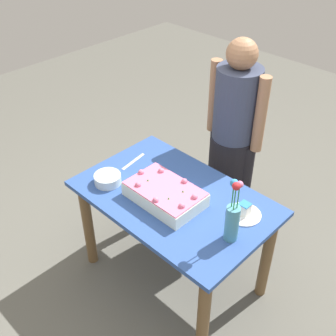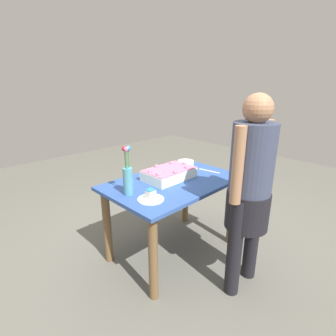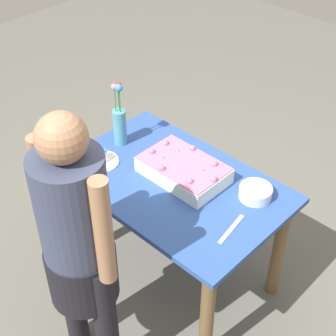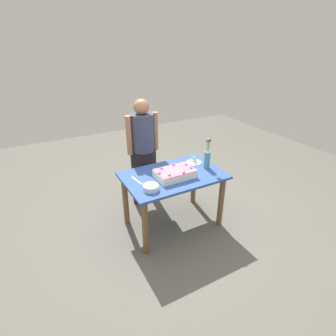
{
  "view_description": "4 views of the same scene",
  "coord_description": "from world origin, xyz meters",
  "px_view_note": "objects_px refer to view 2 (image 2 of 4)",
  "views": [
    {
      "loc": [
        -1.32,
        1.4,
        2.35
      ],
      "look_at": [
        0.08,
        -0.03,
        0.87
      ],
      "focal_mm": 45.0,
      "sensor_mm": 36.0,
      "label": 1
    },
    {
      "loc": [
        -1.54,
        -1.5,
        1.56
      ],
      "look_at": [
        -0.02,
        0.05,
        0.83
      ],
      "focal_mm": 28.0,
      "sensor_mm": 36.0,
      "label": 2
    },
    {
      "loc": [
        1.4,
        -1.5,
        2.46
      ],
      "look_at": [
        -0.02,
        -0.02,
        0.81
      ],
      "focal_mm": 55.0,
      "sensor_mm": 36.0,
      "label": 3
    },
    {
      "loc": [
        1.36,
        2.38,
        2.17
      ],
      "look_at": [
        0.08,
        0.02,
        0.84
      ],
      "focal_mm": 28.0,
      "sensor_mm": 36.0,
      "label": 4
    }
  ],
  "objects_px": {
    "serving_plate_with_slice": "(151,197)",
    "fruit_bowl": "(186,164)",
    "person_standing": "(250,185)",
    "sheet_cake": "(169,174)",
    "cake_knife": "(209,171)",
    "flower_vase": "(128,177)"
  },
  "relations": [
    {
      "from": "sheet_cake",
      "to": "flower_vase",
      "type": "xyz_separation_m",
      "value": [
        -0.46,
        -0.02,
        0.1
      ]
    },
    {
      "from": "sheet_cake",
      "to": "fruit_bowl",
      "type": "bearing_deg",
      "value": 19.38
    },
    {
      "from": "sheet_cake",
      "to": "cake_knife",
      "type": "height_order",
      "value": "sheet_cake"
    },
    {
      "from": "fruit_bowl",
      "to": "person_standing",
      "type": "distance_m",
      "value": 0.93
    },
    {
      "from": "serving_plate_with_slice",
      "to": "person_standing",
      "type": "xyz_separation_m",
      "value": [
        0.48,
        -0.52,
        0.11
      ]
    },
    {
      "from": "serving_plate_with_slice",
      "to": "fruit_bowl",
      "type": "relative_size",
      "value": 1.19
    },
    {
      "from": "person_standing",
      "to": "serving_plate_with_slice",
      "type": "bearing_deg",
      "value": 42.48
    },
    {
      "from": "person_standing",
      "to": "flower_vase",
      "type": "bearing_deg",
      "value": 36.6
    },
    {
      "from": "serving_plate_with_slice",
      "to": "sheet_cake",
      "type": "bearing_deg",
      "value": 28.33
    },
    {
      "from": "cake_knife",
      "to": "fruit_bowl",
      "type": "relative_size",
      "value": 1.32
    },
    {
      "from": "sheet_cake",
      "to": "fruit_bowl",
      "type": "distance_m",
      "value": 0.39
    },
    {
      "from": "cake_knife",
      "to": "person_standing",
      "type": "height_order",
      "value": "person_standing"
    },
    {
      "from": "cake_knife",
      "to": "person_standing",
      "type": "relative_size",
      "value": 0.15
    },
    {
      "from": "sheet_cake",
      "to": "cake_knife",
      "type": "xyz_separation_m",
      "value": [
        0.42,
        -0.13,
        -0.05
      ]
    },
    {
      "from": "person_standing",
      "to": "sheet_cake",
      "type": "bearing_deg",
      "value": 5.52
    },
    {
      "from": "flower_vase",
      "to": "sheet_cake",
      "type": "bearing_deg",
      "value": 2.81
    },
    {
      "from": "sheet_cake",
      "to": "serving_plate_with_slice",
      "type": "height_order",
      "value": "sheet_cake"
    },
    {
      "from": "fruit_bowl",
      "to": "sheet_cake",
      "type": "bearing_deg",
      "value": -160.62
    },
    {
      "from": "flower_vase",
      "to": "person_standing",
      "type": "relative_size",
      "value": 0.26
    },
    {
      "from": "serving_plate_with_slice",
      "to": "fruit_bowl",
      "type": "xyz_separation_m",
      "value": [
        0.78,
        0.35,
        0.01
      ]
    },
    {
      "from": "cake_knife",
      "to": "person_standing",
      "type": "bearing_deg",
      "value": 141.09
    },
    {
      "from": "person_standing",
      "to": "cake_knife",
      "type": "bearing_deg",
      "value": -29.8
    }
  ]
}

